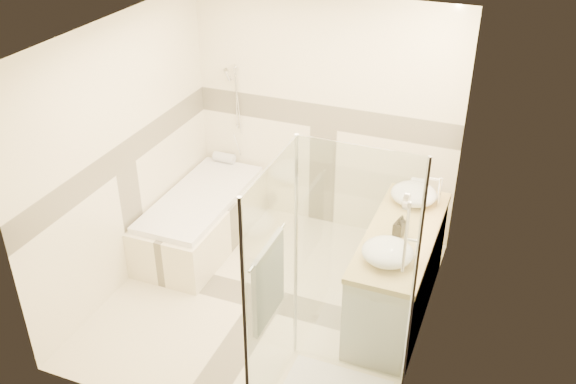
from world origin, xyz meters
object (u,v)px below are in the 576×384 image
at_px(bathtub, 202,216).
at_px(amenity_bottle_a, 399,227).
at_px(shower_enclosure, 319,352).
at_px(vessel_sink_far, 388,252).
at_px(vanity, 398,272).
at_px(vessel_sink_near, 414,194).
at_px(amenity_bottle_b, 402,222).

bearing_deg(bathtub, amenity_bottle_a, -11.19).
bearing_deg(shower_enclosure, amenity_bottle_a, 77.19).
xyz_separation_m(bathtub, vessel_sink_far, (2.13, -0.80, 0.63)).
height_order(vanity, vessel_sink_near, vessel_sink_near).
distance_m(vanity, shower_enclosure, 1.31).
distance_m(vanity, amenity_bottle_a, 0.52).
height_order(shower_enclosure, vessel_sink_near, shower_enclosure).
relative_size(bathtub, vanity, 1.05).
xyz_separation_m(shower_enclosure, amenity_bottle_a, (0.27, 1.20, 0.43)).
height_order(vessel_sink_far, amenity_bottle_b, vessel_sink_far).
distance_m(vanity, amenity_bottle_b, 0.49).
bearing_deg(vessel_sink_near, vessel_sink_far, -90.00).
bearing_deg(shower_enclosure, vanity, 77.03).
bearing_deg(amenity_bottle_a, amenity_bottle_b, 90.00).
height_order(vanity, vessel_sink_far, vessel_sink_far).
height_order(vanity, amenity_bottle_a, amenity_bottle_a).
xyz_separation_m(shower_enclosure, vessel_sink_near, (0.27, 1.80, 0.43)).
bearing_deg(vessel_sink_far, vessel_sink_near, 90.00).
distance_m(vessel_sink_near, amenity_bottle_b, 0.48).
bearing_deg(shower_enclosure, bathtub, 138.90).
distance_m(vessel_sink_far, amenity_bottle_a, 0.38).
distance_m(vessel_sink_far, amenity_bottle_b, 0.50).
relative_size(vessel_sink_near, amenity_bottle_b, 3.21).
bearing_deg(amenity_bottle_b, bathtub, 171.82).
xyz_separation_m(shower_enclosure, amenity_bottle_b, (0.27, 1.31, 0.41)).
xyz_separation_m(vanity, vessel_sink_near, (-0.02, 0.53, 0.51)).
height_order(vanity, amenity_bottle_b, amenity_bottle_b).
height_order(bathtub, vessel_sink_near, vessel_sink_near).
height_order(shower_enclosure, vessel_sink_far, shower_enclosure).
bearing_deg(bathtub, vanity, -9.25).
height_order(bathtub, vanity, vanity).
xyz_separation_m(vessel_sink_near, amenity_bottle_b, (0.00, -0.48, -0.02)).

